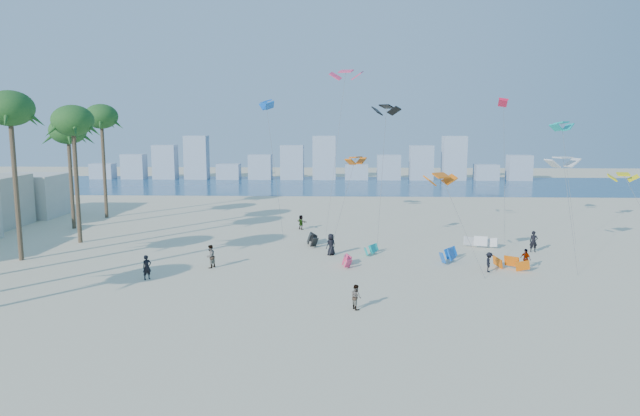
{
  "coord_description": "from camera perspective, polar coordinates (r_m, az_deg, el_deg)",
  "views": [
    {
      "loc": [
        4.69,
        -29.99,
        11.54
      ],
      "look_at": [
        3.0,
        16.0,
        4.5
      ],
      "focal_mm": 32.67,
      "sensor_mm": 36.0,
      "label": 1
    }
  ],
  "objects": [
    {
      "name": "kitesurfer_mid",
      "position": [
        36.09,
        3.55,
        -8.68
      ],
      "size": [
        0.85,
        0.93,
        1.54
      ],
      "primitive_type": "imported",
      "rotation": [
        0.0,
        0.0,
        2.01
      ],
      "color": "gray",
      "rests_on": "ground"
    },
    {
      "name": "kitesurfers_far",
      "position": [
        49.99,
        4.51,
        -3.67
      ],
      "size": [
        27.96,
        18.01,
        1.87
      ],
      "color": "black",
      "rests_on": "ground"
    },
    {
      "name": "ocean",
      "position": [
        102.75,
        -0.53,
        2.25
      ],
      "size": [
        220.0,
        220.0,
        0.0
      ],
      "primitive_type": "plane",
      "color": "navy",
      "rests_on": "ground"
    },
    {
      "name": "kitesurfer_near",
      "position": [
        44.25,
        -16.59,
        -5.59
      ],
      "size": [
        0.77,
        0.76,
        1.8
      ],
      "primitive_type": "imported",
      "rotation": [
        0.0,
        0.0,
        0.75
      ],
      "color": "black",
      "rests_on": "ground"
    },
    {
      "name": "distant_skyline",
      "position": [
        112.46,
        -0.9,
        4.39
      ],
      "size": [
        85.0,
        3.0,
        8.4
      ],
      "color": "#9EADBF",
      "rests_on": "ground"
    },
    {
      "name": "flying_kites",
      "position": [
        55.67,
        10.53,
        8.71
      ],
      "size": [
        34.77,
        22.76,
        17.28
      ],
      "color": "orange",
      "rests_on": "ground"
    },
    {
      "name": "palm_row",
      "position": [
        53.59,
        -28.75,
        7.23
      ],
      "size": [
        7.63,
        44.8,
        15.72
      ],
      "color": "brown",
      "rests_on": "ground"
    },
    {
      "name": "grounded_kites",
      "position": [
        50.31,
        9.53,
        -4.15
      ],
      "size": [
        18.47,
        10.98,
        1.0
      ],
      "color": "#F53669",
      "rests_on": "ground"
    },
    {
      "name": "ground",
      "position": [
        32.47,
        -6.49,
        -12.18
      ],
      "size": [
        220.0,
        220.0,
        0.0
      ],
      "primitive_type": "plane",
      "color": "beige",
      "rests_on": "ground"
    }
  ]
}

